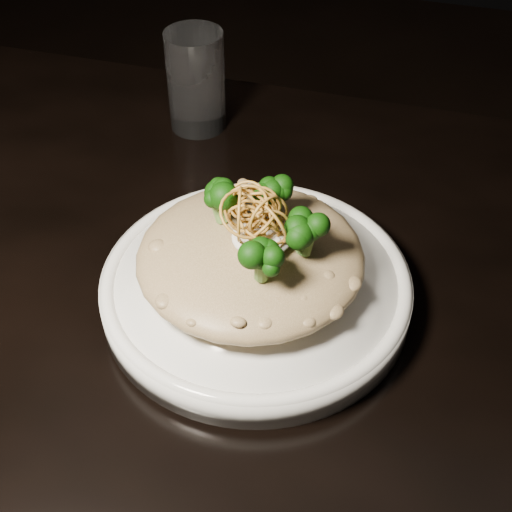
{
  "coord_description": "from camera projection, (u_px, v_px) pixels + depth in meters",
  "views": [
    {
      "loc": [
        0.15,
        -0.41,
        1.22
      ],
      "look_at": [
        0.03,
        0.02,
        0.81
      ],
      "focal_mm": 50.0,
      "sensor_mm": 36.0,
      "label": 1
    }
  ],
  "objects": [
    {
      "name": "table",
      "position": [
        222.0,
        369.0,
        0.7
      ],
      "size": [
        1.1,
        0.8,
        0.75
      ],
      "color": "black",
      "rests_on": "ground"
    },
    {
      "name": "broccoli",
      "position": [
        262.0,
        217.0,
        0.59
      ],
      "size": [
        0.14,
        0.14,
        0.05
      ],
      "primitive_type": null,
      "color": "black",
      "rests_on": "risotto"
    },
    {
      "name": "plate",
      "position": [
        256.0,
        289.0,
        0.64
      ],
      "size": [
        0.28,
        0.28,
        0.03
      ],
      "primitive_type": "cylinder",
      "color": "white",
      "rests_on": "table"
    },
    {
      "name": "drinking_glass",
      "position": [
        196.0,
        81.0,
        0.82
      ],
      "size": [
        0.08,
        0.08,
        0.12
      ],
      "primitive_type": "cylinder",
      "rotation": [
        0.0,
        0.0,
        0.18
      ],
      "color": "silver",
      "rests_on": "table"
    },
    {
      "name": "cheese",
      "position": [
        262.0,
        237.0,
        0.59
      ],
      "size": [
        0.05,
        0.05,
        0.01
      ],
      "primitive_type": "ellipsoid",
      "color": "white",
      "rests_on": "risotto"
    },
    {
      "name": "shallots",
      "position": [
        258.0,
        207.0,
        0.58
      ],
      "size": [
        0.06,
        0.06,
        0.04
      ],
      "primitive_type": null,
      "color": "olive",
      "rests_on": "cheese"
    },
    {
      "name": "risotto",
      "position": [
        250.0,
        256.0,
        0.62
      ],
      "size": [
        0.2,
        0.2,
        0.04
      ],
      "primitive_type": "ellipsoid",
      "color": "brown",
      "rests_on": "plate"
    }
  ]
}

